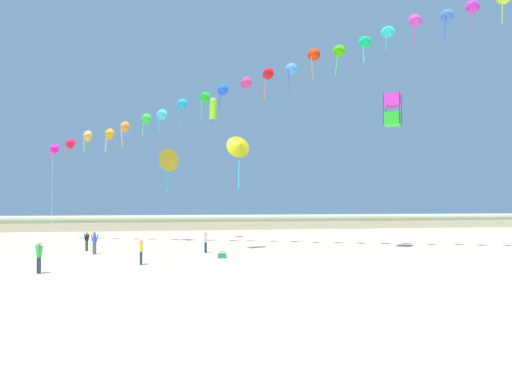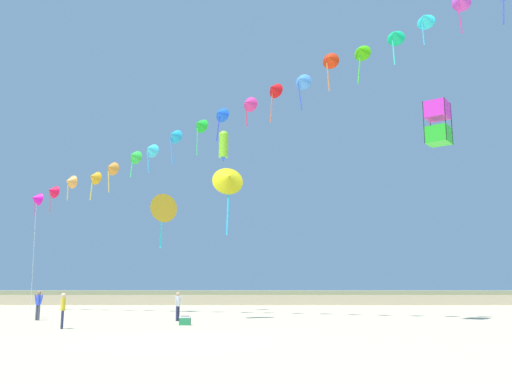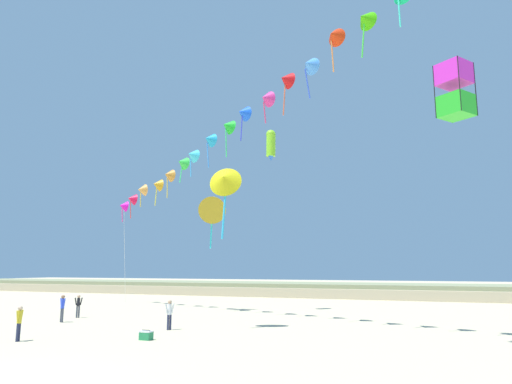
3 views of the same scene
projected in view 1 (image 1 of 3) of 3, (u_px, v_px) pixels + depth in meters
name	position (u px, v px, depth m)	size (l,w,h in m)	color
ground_plane	(257.00, 278.00, 23.26)	(240.00, 240.00, 0.00)	beige
dune_ridge	(202.00, 223.00, 68.51)	(120.00, 11.01, 1.54)	#BFAE8B
person_near_left	(141.00, 250.00, 28.25)	(0.28, 0.56, 1.62)	#282D4C
person_near_right	(87.00, 240.00, 36.35)	(0.40, 0.46, 1.54)	#474C56
person_mid_center	(206.00, 241.00, 34.96)	(0.36, 0.53, 1.62)	#282D4C
person_far_left	(95.00, 241.00, 34.08)	(0.59, 0.26, 1.69)	#474C56
person_far_right	(39.00, 255.00, 24.81)	(0.52, 0.47, 1.75)	#282D4C
kite_banner_string	(245.00, 82.00, 40.80)	(38.58, 21.18, 20.40)	#EA11B4
large_kite_low_lead	(213.00, 109.00, 47.75)	(1.12, 1.11, 2.67)	#88DD26
large_kite_mid_trail	(393.00, 110.00, 37.45)	(1.80, 1.80, 2.57)	green
large_kite_high_solo	(239.00, 146.00, 36.73)	(2.13, 1.62, 4.50)	yellow
large_kite_outer_drift	(167.00, 161.00, 45.41)	(2.36, 1.97, 4.27)	gold
beach_cooler	(222.00, 255.00, 31.71)	(0.58, 0.41, 0.46)	#23844C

